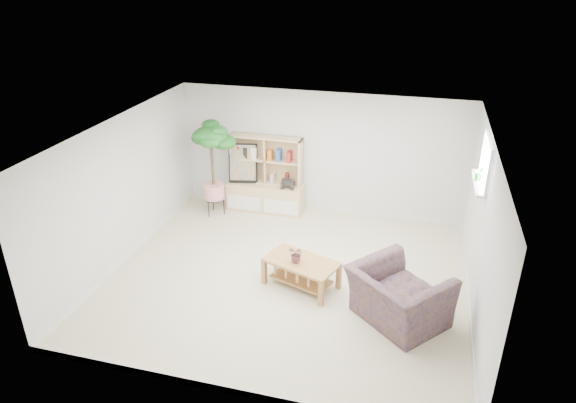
% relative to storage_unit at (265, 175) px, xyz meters
% --- Properties ---
extents(floor, '(5.50, 5.00, 0.01)m').
position_rel_storage_unit_xyz_m(floor, '(1.05, -2.24, -0.75)').
color(floor, beige).
rests_on(floor, ground).
extents(ceiling, '(5.50, 5.00, 0.01)m').
position_rel_storage_unit_xyz_m(ceiling, '(1.05, -2.24, 1.65)').
color(ceiling, white).
rests_on(ceiling, walls).
extents(walls, '(5.51, 5.01, 2.40)m').
position_rel_storage_unit_xyz_m(walls, '(1.05, -2.24, 0.45)').
color(walls, silver).
rests_on(walls, floor).
extents(baseboard, '(5.50, 5.00, 0.10)m').
position_rel_storage_unit_xyz_m(baseboard, '(1.05, -2.24, -0.70)').
color(baseboard, silver).
rests_on(baseboard, floor).
extents(window, '(0.10, 0.98, 0.68)m').
position_rel_storage_unit_xyz_m(window, '(3.78, -1.64, 1.25)').
color(window, silver).
rests_on(window, walls).
extents(window_sill, '(0.14, 1.00, 0.04)m').
position_rel_storage_unit_xyz_m(window_sill, '(3.72, -1.64, 0.93)').
color(window_sill, silver).
rests_on(window_sill, walls).
extents(storage_unit, '(1.51, 0.51, 1.51)m').
position_rel_storage_unit_xyz_m(storage_unit, '(0.00, 0.00, 0.00)').
color(storage_unit, tan).
rests_on(storage_unit, floor).
extents(poster, '(0.58, 0.24, 0.78)m').
position_rel_storage_unit_xyz_m(poster, '(-0.44, -0.02, 0.20)').
color(poster, '#DDA308').
rests_on(poster, storage_unit).
extents(toy_truck, '(0.38, 0.29, 0.19)m').
position_rel_storage_unit_xyz_m(toy_truck, '(0.48, -0.08, -0.09)').
color(toy_truck, black).
rests_on(toy_truck, storage_unit).
extents(coffee_table, '(1.23, 0.92, 0.45)m').
position_rel_storage_unit_xyz_m(coffee_table, '(1.31, -2.40, -0.53)').
color(coffee_table, brown).
rests_on(coffee_table, floor).
extents(table_plant, '(0.32, 0.31, 0.27)m').
position_rel_storage_unit_xyz_m(table_plant, '(1.25, -2.46, -0.17)').
color(table_plant, '#195721').
rests_on(table_plant, coffee_table).
extents(floor_tree, '(0.75, 0.75, 1.87)m').
position_rel_storage_unit_xyz_m(floor_tree, '(-0.91, -0.44, 0.18)').
color(floor_tree, '#236529').
rests_on(floor_tree, floor).
extents(armchair, '(1.60, 1.58, 0.89)m').
position_rel_storage_unit_xyz_m(armchair, '(2.79, -2.86, -0.31)').
color(armchair, '#1E1C46').
rests_on(armchair, floor).
extents(sill_plant, '(0.14, 0.12, 0.23)m').
position_rel_storage_unit_xyz_m(sill_plant, '(3.72, -1.60, 1.06)').
color(sill_plant, '#236529').
rests_on(sill_plant, window_sill).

